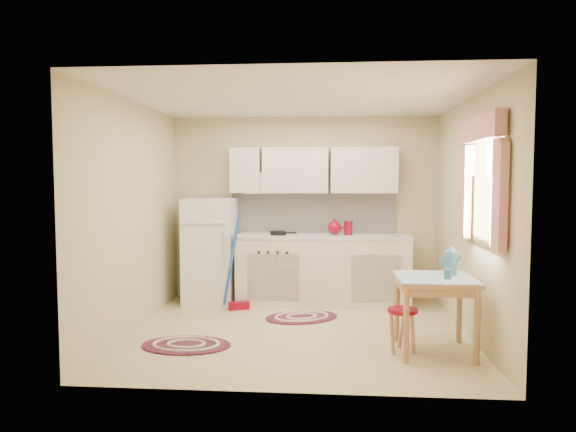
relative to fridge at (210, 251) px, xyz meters
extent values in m
plane|color=tan|center=(1.24, -1.25, -0.70)|extent=(3.60, 3.60, 0.00)
cube|color=silver|center=(1.24, -1.25, 1.80)|extent=(3.60, 3.20, 0.04)
cube|color=tan|center=(1.24, 0.35, 0.55)|extent=(3.60, 0.04, 2.50)
cube|color=tan|center=(1.24, -2.85, 0.55)|extent=(3.60, 0.04, 2.50)
cube|color=tan|center=(-0.56, -1.25, 0.55)|extent=(0.04, 3.20, 2.50)
cube|color=tan|center=(3.04, -1.25, 0.55)|extent=(0.04, 3.20, 2.50)
cube|color=silver|center=(1.36, 0.34, 0.50)|extent=(2.25, 0.03, 0.55)
cube|color=beige|center=(1.36, 0.19, 1.07)|extent=(2.25, 0.33, 0.60)
cube|color=white|center=(3.02, -1.80, 0.85)|extent=(0.04, 0.85, 0.95)
cube|color=white|center=(0.00, 0.00, 0.00)|extent=(0.65, 0.60, 1.40)
cube|color=beige|center=(1.50, 0.05, -0.26)|extent=(2.25, 0.60, 0.88)
cube|color=beige|center=(1.50, 0.05, 0.20)|extent=(2.27, 0.62, 0.04)
cylinder|color=black|center=(0.91, 0.00, 0.24)|extent=(0.23, 0.23, 0.05)
cylinder|color=maroon|center=(1.83, 0.05, 0.30)|extent=(0.11, 0.11, 0.16)
cube|color=tan|center=(2.58, -1.80, -0.34)|extent=(0.72, 0.72, 0.72)
cylinder|color=maroon|center=(2.28, -1.82, -0.49)|extent=(0.31, 0.31, 0.42)
cylinder|color=#2B6785|center=(2.67, -1.90, 0.07)|extent=(0.08, 0.08, 0.10)
camera|label=1|loc=(1.56, -6.69, 0.94)|focal=32.00mm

